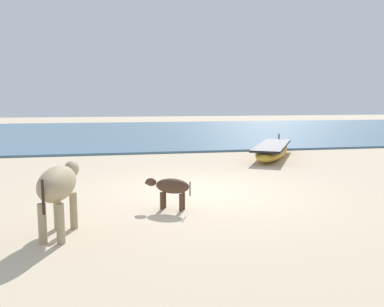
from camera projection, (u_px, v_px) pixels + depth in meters
ground at (201, 192)px, 8.55m from camera, size 80.00×80.00×0.00m
sea_water at (143, 132)px, 24.41m from camera, size 60.00×20.00×0.08m
fishing_boat_2 at (272, 150)px, 13.73m from camera, size 3.00×4.31×0.66m
cow_adult_dun at (59, 185)px, 5.78m from camera, size 0.64×1.57×1.02m
calf_far_dark at (171, 187)px, 7.18m from camera, size 0.82×0.57×0.57m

